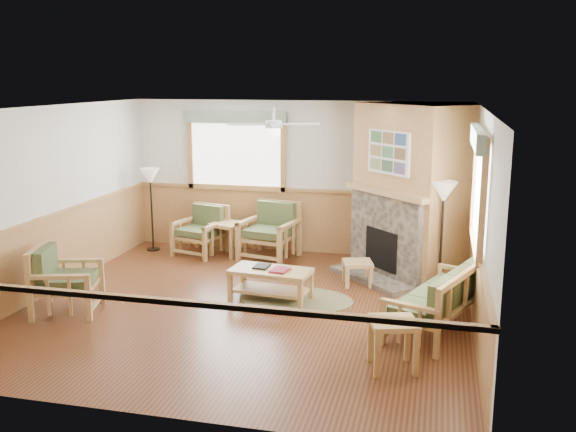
% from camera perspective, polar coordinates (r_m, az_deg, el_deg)
% --- Properties ---
extents(floor, '(6.00, 6.00, 0.01)m').
position_cam_1_polar(floor, '(8.93, -3.58, -8.06)').
color(floor, '#572D18').
rests_on(floor, ground).
extents(ceiling, '(6.00, 6.00, 0.01)m').
position_cam_1_polar(ceiling, '(8.39, -3.83, 9.54)').
color(ceiling, white).
rests_on(ceiling, floor).
extents(wall_back, '(6.00, 0.02, 2.70)m').
position_cam_1_polar(wall_back, '(11.41, 0.74, 3.46)').
color(wall_back, white).
rests_on(wall_back, floor).
extents(wall_front, '(6.00, 0.02, 2.70)m').
position_cam_1_polar(wall_front, '(5.85, -12.41, -5.35)').
color(wall_front, white).
rests_on(wall_front, floor).
extents(wall_left, '(0.02, 6.00, 2.70)m').
position_cam_1_polar(wall_left, '(9.86, -20.61, 1.27)').
color(wall_left, white).
rests_on(wall_left, floor).
extents(wall_right, '(0.02, 6.00, 2.70)m').
position_cam_1_polar(wall_right, '(8.21, 16.75, -0.54)').
color(wall_right, white).
rests_on(wall_right, floor).
extents(wainscot, '(6.00, 6.00, 1.10)m').
position_cam_1_polar(wainscot, '(8.76, -3.63, -4.66)').
color(wainscot, '#B07E48').
rests_on(wainscot, floor).
extents(fireplace, '(3.11, 3.11, 2.70)m').
position_cam_1_polar(fireplace, '(10.21, 10.84, 2.20)').
color(fireplace, '#B07E48').
rests_on(fireplace, floor).
extents(window_back, '(1.90, 0.16, 1.50)m').
position_cam_1_polar(window_back, '(11.55, -4.69, 9.41)').
color(window_back, white).
rests_on(window_back, wall_back).
extents(window_right, '(0.16, 1.90, 1.50)m').
position_cam_1_polar(window_right, '(7.84, 17.06, 7.61)').
color(window_right, white).
rests_on(window_right, wall_right).
extents(ceiling_fan, '(1.59, 1.59, 0.36)m').
position_cam_1_polar(ceiling_fan, '(8.60, -1.29, 9.36)').
color(ceiling_fan, white).
rests_on(ceiling_fan, ceiling).
extents(sofa, '(1.94, 1.35, 0.82)m').
position_cam_1_polar(sofa, '(8.26, 13.28, -7.01)').
color(sofa, tan).
rests_on(sofa, floor).
extents(armchair_back_left, '(0.95, 0.95, 0.86)m').
position_cam_1_polar(armchair_back_left, '(11.46, -7.81, -1.30)').
color(armchair_back_left, tan).
rests_on(armchair_back_left, floor).
extents(armchair_back_right, '(1.02, 1.02, 0.97)m').
position_cam_1_polar(armchair_back_right, '(11.09, -1.68, -1.37)').
color(armchair_back_right, tan).
rests_on(armchair_back_right, floor).
extents(armchair_left, '(1.00, 1.00, 0.90)m').
position_cam_1_polar(armchair_left, '(9.08, -19.07, -5.35)').
color(armchair_left, tan).
rests_on(armchair_left, floor).
extents(coffee_table, '(1.18, 0.68, 0.45)m').
position_cam_1_polar(coffee_table, '(9.11, -1.55, -6.11)').
color(coffee_table, tan).
rests_on(coffee_table, floor).
extents(end_table_chairs, '(0.65, 0.63, 0.59)m').
position_cam_1_polar(end_table_chairs, '(11.40, -5.34, -2.02)').
color(end_table_chairs, tan).
rests_on(end_table_chairs, floor).
extents(end_table_sofa, '(0.61, 0.59, 0.55)m').
position_cam_1_polar(end_table_sofa, '(7.13, 9.30, -11.19)').
color(end_table_sofa, tan).
rests_on(end_table_sofa, floor).
extents(footstool, '(0.52, 0.52, 0.37)m').
position_cam_1_polar(footstool, '(9.82, 6.19, -5.06)').
color(footstool, tan).
rests_on(footstool, floor).
extents(braided_rug, '(1.82, 1.82, 0.01)m').
position_cam_1_polar(braided_rug, '(9.18, 0.68, -7.40)').
color(braided_rug, brown).
rests_on(braided_rug, floor).
extents(floor_lamp_left, '(0.40, 0.40, 1.51)m').
position_cam_1_polar(floor_lamp_left, '(11.82, -12.03, 0.57)').
color(floor_lamp_left, black).
rests_on(floor_lamp_left, floor).
extents(floor_lamp_right, '(0.39, 0.39, 1.67)m').
position_cam_1_polar(floor_lamp_right, '(9.44, 13.48, -1.94)').
color(floor_lamp_right, black).
rests_on(floor_lamp_right, floor).
extents(book_red, '(0.27, 0.33, 0.03)m').
position_cam_1_polar(book_red, '(8.95, -0.71, -4.73)').
color(book_red, maroon).
rests_on(book_red, coffee_table).
extents(book_dark, '(0.21, 0.28, 0.03)m').
position_cam_1_polar(book_dark, '(9.14, -2.35, -4.41)').
color(book_dark, black).
rests_on(book_dark, coffee_table).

